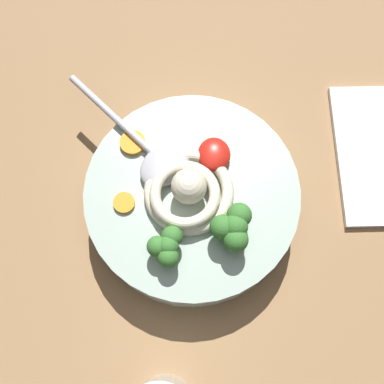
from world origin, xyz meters
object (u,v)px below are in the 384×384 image
soup_bowl (192,199)px  soup_spoon (156,156)px  folded_napkin (380,154)px  noodle_pile (188,191)px

soup_bowl → soup_spoon: soup_spoon is taller
folded_napkin → soup_bowl: bearing=-75.4°
soup_bowl → noodle_pile: size_ratio=2.22×
soup_bowl → soup_spoon: (-3.90, -3.81, 3.39)cm
soup_spoon → folded_napkin: soup_spoon is taller
noodle_pile → folded_napkin: size_ratio=0.58×
soup_bowl → folded_napkin: 23.63cm
soup_bowl → noodle_pile: (0.32, -0.44, 3.90)cm
soup_bowl → soup_spoon: 6.42cm
soup_bowl → soup_spoon: size_ratio=1.58×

